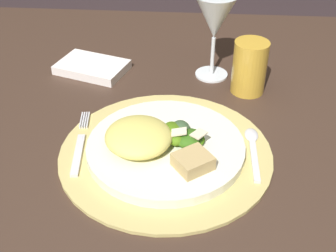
{
  "coord_description": "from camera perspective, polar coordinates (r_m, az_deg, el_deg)",
  "views": [
    {
      "loc": [
        0.09,
        -0.61,
        1.17
      ],
      "look_at": [
        0.04,
        -0.01,
        0.73
      ],
      "focal_mm": 47.11,
      "sensor_mm": 36.0,
      "label": 1
    }
  ],
  "objects": [
    {
      "name": "placemat",
      "position": [
        0.71,
        -0.3,
        -3.46
      ],
      "size": [
        0.34,
        0.34,
        0.01
      ],
      "primitive_type": "cylinder",
      "color": "tan",
      "rests_on": "dining_table"
    },
    {
      "name": "fork",
      "position": [
        0.74,
        -11.34,
        -2.4
      ],
      "size": [
        0.03,
        0.17,
        0.0
      ],
      "color": "silver",
      "rests_on": "placemat"
    },
    {
      "name": "bread_piece",
      "position": [
        0.65,
        3.24,
        -4.6
      ],
      "size": [
        0.07,
        0.07,
        0.02
      ],
      "primitive_type": "cube",
      "rotation": [
        0.0,
        0.0,
        5.35
      ],
      "color": "tan",
      "rests_on": "dinner_plate"
    },
    {
      "name": "dining_table",
      "position": [
        0.84,
        -2.79,
        -6.09
      ],
      "size": [
        1.35,
        1.09,
        0.71
      ],
      "color": "#3C2A1F",
      "rests_on": "ground"
    },
    {
      "name": "dinner_plate",
      "position": [
        0.71,
        -0.31,
        -2.77
      ],
      "size": [
        0.25,
        0.25,
        0.02
      ],
      "primitive_type": "cylinder",
      "color": "silver",
      "rests_on": "placemat"
    },
    {
      "name": "napkin",
      "position": [
        0.96,
        -9.78,
        7.52
      ],
      "size": [
        0.16,
        0.13,
        0.02
      ],
      "primitive_type": "cube",
      "rotation": [
        0.0,
        0.0,
        -0.32
      ],
      "color": "silver",
      "rests_on": "dining_table"
    },
    {
      "name": "pasta_serving",
      "position": [
        0.69,
        -3.99,
        -1.36
      ],
      "size": [
        0.15,
        0.15,
        0.04
      ],
      "primitive_type": "ellipsoid",
      "rotation": [
        0.0,
        0.0,
        3.73
      ],
      "color": "#DBCD64",
      "rests_on": "dinner_plate"
    },
    {
      "name": "salad_greens",
      "position": [
        0.7,
        1.75,
        -1.19
      ],
      "size": [
        0.08,
        0.08,
        0.03
      ],
      "color": "#4A7414",
      "rests_on": "dinner_plate"
    },
    {
      "name": "spoon",
      "position": [
        0.73,
        10.9,
        -2.45
      ],
      "size": [
        0.02,
        0.13,
        0.01
      ],
      "color": "silver",
      "rests_on": "placemat"
    },
    {
      "name": "wine_glass",
      "position": [
        0.88,
        6.1,
        13.56
      ],
      "size": [
        0.08,
        0.08,
        0.17
      ],
      "color": "silver",
      "rests_on": "dining_table"
    },
    {
      "name": "amber_tumbler",
      "position": [
        0.87,
        10.5,
        7.49
      ],
      "size": [
        0.07,
        0.07,
        0.1
      ],
      "primitive_type": "cylinder",
      "color": "gold",
      "rests_on": "dining_table"
    }
  ]
}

